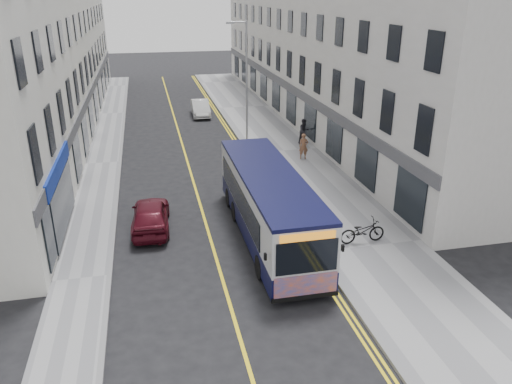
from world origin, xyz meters
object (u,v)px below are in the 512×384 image
city_bus (269,203)px  pedestrian_far (304,131)px  streetlamp (245,80)px  pedestrian_near (304,146)px  car_maroon (151,215)px  bicycle (362,231)px  car_white (201,108)px

city_bus → pedestrian_far: size_ratio=5.97×
streetlamp → pedestrian_near: size_ratio=5.12×
car_maroon → streetlamp: bearing=-116.3°
streetlamp → bicycle: size_ratio=4.17×
car_white → car_maroon: car_maroon is taller
streetlamp → city_bus: size_ratio=0.79×
pedestrian_far → car_white: 11.48m
streetlamp → pedestrian_far: bearing=-11.3°
streetlamp → pedestrian_far: (3.83, -0.77, -3.42)m
streetlamp → pedestrian_far: 5.19m
bicycle → car_maroon: 9.03m
city_bus → streetlamp: bearing=82.5°
pedestrian_near → streetlamp: bearing=137.1°
streetlamp → pedestrian_far: streetlamp is taller
bicycle → car_maroon: (-8.38, 3.37, 0.05)m
city_bus → bicycle: size_ratio=5.25×
streetlamp → car_white: streetlamp is taller
pedestrian_far → car_white: bearing=100.9°
bicycle → pedestrian_far: bearing=-9.6°
bicycle → car_white: car_white is taller
pedestrian_far → car_white: pedestrian_far is taller
bicycle → car_white: bearing=7.5°
car_maroon → pedestrian_far: bearing=-130.7°
pedestrian_near → car_white: (-4.77, 13.03, -0.26)m
city_bus → car_white: city_bus is taller
city_bus → car_maroon: 5.26m
bicycle → pedestrian_near: 11.01m
pedestrian_near → pedestrian_far: bearing=83.2°
streetlamp → city_bus: 13.85m
pedestrian_near → car_maroon: bearing=-129.5°
pedestrian_far → car_white: size_ratio=0.43×
bicycle → pedestrian_far: 14.24m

